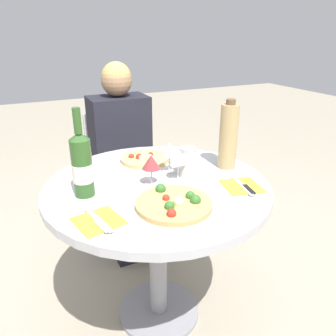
{
  "coord_description": "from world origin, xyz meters",
  "views": [
    {
      "loc": [
        -0.51,
        -1.18,
        1.35
      ],
      "look_at": [
        0.01,
        -0.08,
        0.84
      ],
      "focal_mm": 35.0,
      "sensor_mm": 36.0,
      "label": 1
    }
  ],
  "objects_px": {
    "seated_diner": "(126,169)",
    "tall_carafe": "(228,136)",
    "dining_table": "(158,208)",
    "wine_bottle": "(82,165)",
    "pizza_large": "(174,203)",
    "chair_behind_diner": "(120,176)"
  },
  "relations": [
    {
      "from": "tall_carafe",
      "to": "pizza_large",
      "type": "bearing_deg",
      "value": -149.21
    },
    {
      "from": "pizza_large",
      "to": "chair_behind_diner",
      "type": "bearing_deg",
      "value": 84.6
    },
    {
      "from": "dining_table",
      "to": "wine_bottle",
      "type": "bearing_deg",
      "value": 175.58
    },
    {
      "from": "seated_diner",
      "to": "tall_carafe",
      "type": "distance_m",
      "value": 0.81
    },
    {
      "from": "wine_bottle",
      "to": "tall_carafe",
      "type": "relative_size",
      "value": 1.08
    },
    {
      "from": "dining_table",
      "to": "wine_bottle",
      "type": "xyz_separation_m",
      "value": [
        -0.31,
        0.02,
        0.26
      ]
    },
    {
      "from": "chair_behind_diner",
      "to": "wine_bottle",
      "type": "relative_size",
      "value": 2.41
    },
    {
      "from": "seated_diner",
      "to": "pizza_large",
      "type": "bearing_deg",
      "value": 83.75
    },
    {
      "from": "dining_table",
      "to": "wine_bottle",
      "type": "distance_m",
      "value": 0.4
    },
    {
      "from": "wine_bottle",
      "to": "chair_behind_diner",
      "type": "bearing_deg",
      "value": 64.63
    },
    {
      "from": "dining_table",
      "to": "tall_carafe",
      "type": "xyz_separation_m",
      "value": [
        0.37,
        0.02,
        0.28
      ]
    },
    {
      "from": "wine_bottle",
      "to": "seated_diner",
      "type": "bearing_deg",
      "value": 60.06
    },
    {
      "from": "chair_behind_diner",
      "to": "tall_carafe",
      "type": "bearing_deg",
      "value": 110.44
    },
    {
      "from": "tall_carafe",
      "to": "dining_table",
      "type": "bearing_deg",
      "value": -176.58
    },
    {
      "from": "dining_table",
      "to": "seated_diner",
      "type": "xyz_separation_m",
      "value": [
        0.07,
        0.68,
        -0.09
      ]
    },
    {
      "from": "dining_table",
      "to": "wine_bottle",
      "type": "relative_size",
      "value": 2.75
    },
    {
      "from": "dining_table",
      "to": "seated_diner",
      "type": "height_order",
      "value": "seated_diner"
    },
    {
      "from": "seated_diner",
      "to": "pizza_large",
      "type": "relative_size",
      "value": 4.09
    },
    {
      "from": "seated_diner",
      "to": "chair_behind_diner",
      "type": "bearing_deg",
      "value": -90.0
    },
    {
      "from": "chair_behind_diner",
      "to": "seated_diner",
      "type": "bearing_deg",
      "value": 90.0
    },
    {
      "from": "chair_behind_diner",
      "to": "tall_carafe",
      "type": "xyz_separation_m",
      "value": [
        0.3,
        -0.8,
        0.47
      ]
    },
    {
      "from": "chair_behind_diner",
      "to": "wine_bottle",
      "type": "xyz_separation_m",
      "value": [
        -0.38,
        -0.8,
        0.45
      ]
    }
  ]
}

